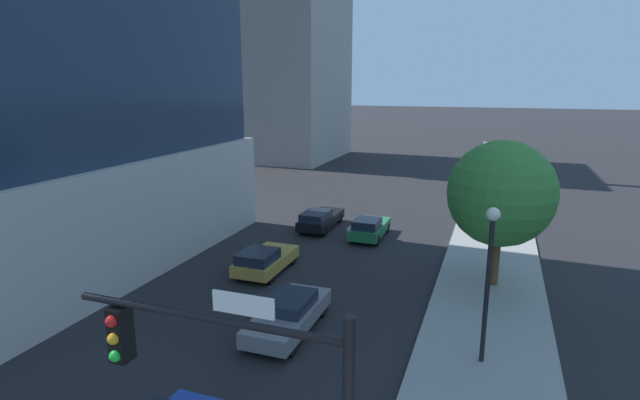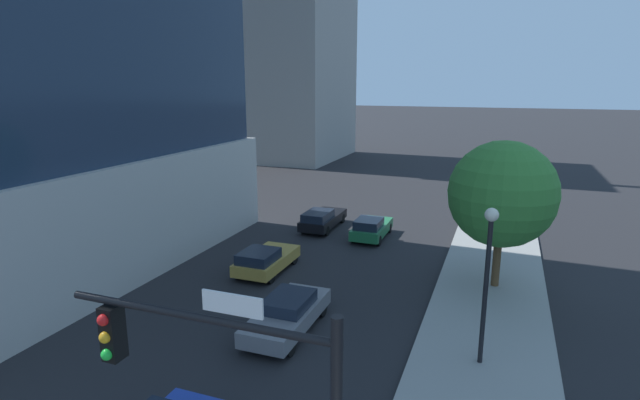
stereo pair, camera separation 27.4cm
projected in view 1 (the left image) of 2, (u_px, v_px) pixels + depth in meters
The scene contains 9 objects.
sidewalk at pixel (490, 286), 23.21m from camera, with size 4.79×120.00×0.15m, color gray.
construction_building at pixel (281, 19), 60.04m from camera, with size 23.26×21.79×37.31m.
traffic_light_pole at pixel (241, 396), 8.37m from camera, with size 5.18×0.48×5.89m.
street_lamp at pixel (489, 262), 16.02m from camera, with size 0.44×0.44×5.36m.
street_tree at pixel (501, 194), 22.23m from camera, with size 4.78×4.78×6.73m.
car_green at pixel (369, 228), 30.44m from camera, with size 1.75×4.04×1.37m.
car_gray at pixel (289, 314), 19.04m from camera, with size 1.86×4.74×1.38m.
car_gold at pixel (264, 260), 24.87m from camera, with size 1.93×4.09×1.35m.
car_black at pixel (320, 219), 32.39m from camera, with size 1.78×4.62×1.33m.
Camera 1 is at (8.76, -3.06, 9.33)m, focal length 27.94 mm.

